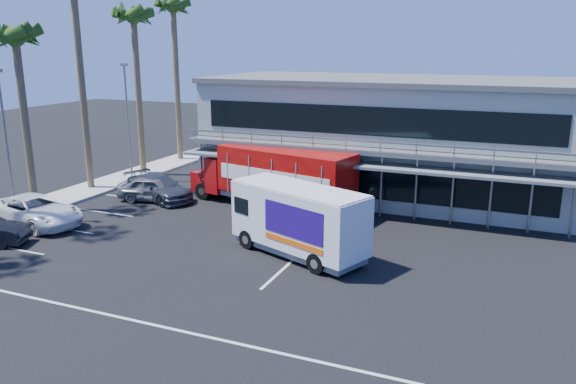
% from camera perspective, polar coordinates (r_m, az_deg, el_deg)
% --- Properties ---
extents(ground, '(120.00, 120.00, 0.00)m').
position_cam_1_polar(ground, '(24.74, -5.02, -7.33)').
color(ground, black).
rests_on(ground, ground).
extents(building, '(22.40, 12.00, 7.30)m').
position_cam_1_polar(building, '(36.47, 10.14, 5.62)').
color(building, '#99A093').
rests_on(building, ground).
extents(curb_strip, '(3.00, 32.00, 0.16)m').
position_cam_1_polar(curb_strip, '(37.93, -21.12, -0.32)').
color(curb_strip, '#A5A399').
rests_on(curb_strip, ground).
extents(palm_c, '(2.80, 2.80, 10.75)m').
position_cam_1_polar(palm_c, '(34.66, -25.89, 13.20)').
color(palm_c, brown).
rests_on(palm_c, ground).
extents(palm_e, '(2.80, 2.80, 12.25)m').
position_cam_1_polar(palm_e, '(41.92, -15.38, 15.98)').
color(palm_e, brown).
rests_on(palm_e, ground).
extents(palm_f, '(2.80, 2.80, 13.25)m').
position_cam_1_polar(palm_f, '(46.66, -11.56, 17.12)').
color(palm_f, brown).
rests_on(palm_f, ground).
extents(light_pole_near, '(0.50, 0.25, 8.09)m').
position_cam_1_polar(light_pole_near, '(33.15, -26.74, 4.88)').
color(light_pole_near, gray).
rests_on(light_pole_near, ground).
extents(light_pole_far, '(0.50, 0.25, 8.09)m').
position_cam_1_polar(light_pole_far, '(40.30, -15.97, 7.35)').
color(light_pole_far, gray).
rests_on(light_pole_far, ground).
extents(red_truck, '(10.84, 4.71, 3.56)m').
position_cam_1_polar(red_truck, '(32.48, -1.31, 1.70)').
color(red_truck, '#9C0C0D').
rests_on(red_truck, ground).
extents(white_van, '(6.93, 4.51, 3.21)m').
position_cam_1_polar(white_van, '(25.09, 1.06, -2.83)').
color(white_van, silver).
rests_on(white_van, ground).
extents(parked_car_c, '(6.02, 3.49, 1.58)m').
position_cam_1_polar(parked_car_c, '(32.52, -24.29, -1.74)').
color(parked_car_c, white).
rests_on(parked_car_c, ground).
extents(parked_car_d, '(5.62, 3.84, 1.51)m').
position_cam_1_polar(parked_car_d, '(35.49, -12.99, 0.45)').
color(parked_car_d, '#2E323E').
rests_on(parked_car_d, ground).
extents(parked_car_e, '(4.75, 2.63, 1.53)m').
position_cam_1_polar(parked_car_e, '(35.17, -13.37, 0.32)').
color(parked_car_e, slate).
rests_on(parked_car_e, ground).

